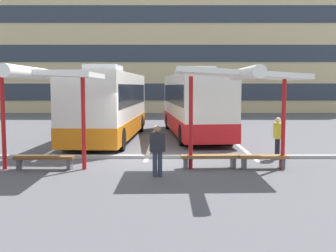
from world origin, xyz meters
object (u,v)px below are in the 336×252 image
(coach_bus_1, at_px, (194,105))
(waiting_shelter_1, at_px, (240,76))
(waiting_shelter_0, at_px, (40,76))
(waiting_passenger_1, at_px, (158,148))
(bench_2, at_px, (263,159))
(bench_1, at_px, (210,158))
(coach_bus_0, at_px, (110,106))
(waiting_passenger_0, at_px, (278,135))
(bench_0, at_px, (45,159))

(coach_bus_1, relative_size, waiting_shelter_1, 2.33)
(waiting_shelter_0, distance_m, waiting_passenger_1, 4.47)
(coach_bus_1, distance_m, bench_2, 9.43)
(bench_1, bearing_deg, bench_2, -1.77)
(bench_1, bearing_deg, coach_bus_0, 120.55)
(coach_bus_1, distance_m, bench_1, 9.20)
(waiting_shelter_1, bearing_deg, bench_2, 18.22)
(bench_2, bearing_deg, waiting_passenger_0, 62.47)
(waiting_shelter_0, relative_size, bench_2, 2.97)
(waiting_shelter_0, height_order, waiting_shelter_1, waiting_shelter_1)
(coach_bus_0, relative_size, waiting_passenger_0, 6.76)
(coach_bus_0, relative_size, bench_1, 5.51)
(waiting_shelter_0, xyz_separation_m, bench_1, (5.52, 0.46, -2.76))
(coach_bus_0, height_order, bench_1, coach_bus_0)
(waiting_shelter_1, relative_size, bench_1, 2.41)
(bench_1, height_order, bench_2, same)
(coach_bus_0, relative_size, coach_bus_1, 0.98)
(coach_bus_0, height_order, waiting_passenger_0, coach_bus_0)
(bench_0, distance_m, bench_1, 5.52)
(coach_bus_0, bearing_deg, bench_2, -50.50)
(bench_2, distance_m, waiting_passenger_0, 2.14)
(bench_0, height_order, waiting_passenger_0, waiting_passenger_0)
(waiting_passenger_0, bearing_deg, waiting_passenger_1, -145.41)
(waiting_shelter_1, bearing_deg, waiting_passenger_0, 48.92)
(bench_2, height_order, waiting_passenger_1, waiting_passenger_1)
(waiting_shelter_0, xyz_separation_m, bench_2, (7.32, 0.41, -2.77))
(bench_1, relative_size, bench_2, 1.21)
(bench_2, relative_size, waiting_passenger_0, 1.01)
(waiting_shelter_1, bearing_deg, coach_bus_0, 124.15)
(waiting_passenger_1, bearing_deg, waiting_passenger_0, 34.59)
(waiting_shelter_0, xyz_separation_m, bench_0, (0.00, 0.27, -2.76))
(bench_2, bearing_deg, coach_bus_1, 100.85)
(coach_bus_1, height_order, waiting_passenger_0, coach_bus_1)
(coach_bus_0, bearing_deg, waiting_shelter_0, -97.82)
(coach_bus_1, xyz_separation_m, waiting_passenger_1, (-1.77, -10.41, -0.84))
(coach_bus_1, bearing_deg, bench_2, -79.15)
(waiting_shelter_0, relative_size, waiting_passenger_1, 3.05)
(waiting_shelter_1, bearing_deg, bench_0, 178.61)
(coach_bus_1, height_order, bench_2, coach_bus_1)
(coach_bus_0, relative_size, waiting_shelter_0, 2.25)
(waiting_shelter_1, bearing_deg, waiting_passenger_1, -159.88)
(coach_bus_0, height_order, waiting_shelter_1, coach_bus_0)
(bench_2, bearing_deg, bench_0, -178.90)
(coach_bus_0, height_order, bench_0, coach_bus_0)
(bench_1, distance_m, waiting_passenger_0, 3.33)
(coach_bus_1, height_order, bench_0, coach_bus_1)
(bench_0, relative_size, bench_2, 1.23)
(coach_bus_0, distance_m, waiting_passenger_1, 9.25)
(waiting_shelter_0, bearing_deg, bench_2, 3.18)
(waiting_shelter_1, distance_m, waiting_passenger_0, 3.56)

